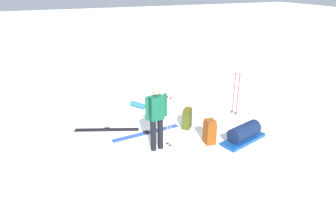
% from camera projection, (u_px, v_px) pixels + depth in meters
% --- Properties ---
extents(ground_plane, '(80.00, 80.00, 0.00)m').
position_uv_depth(ground_plane, '(168.00, 134.00, 8.25)').
color(ground_plane, white).
extents(skier_standing, '(0.25, 0.57, 1.70)m').
position_uv_depth(skier_standing, '(156.00, 115.00, 7.12)').
color(skier_standing, black).
rests_on(skier_standing, ground_plane).
extents(ski_pair_near, '(0.81, 1.78, 0.05)m').
position_uv_depth(ski_pair_near, '(107.00, 130.00, 8.44)').
color(ski_pair_near, black).
rests_on(ski_pair_near, ground_plane).
extents(ski_pair_far, '(0.36, 2.01, 0.05)m').
position_uv_depth(ski_pair_far, '(146.00, 133.00, 8.26)').
color(ski_pair_far, '#2F50AC').
rests_on(ski_pair_far, ground_plane).
extents(backpack_large_dark, '(0.31, 0.27, 0.67)m').
position_uv_depth(backpack_large_dark, '(210.00, 132.00, 7.65)').
color(backpack_large_dark, '#914211').
rests_on(backpack_large_dark, ground_plane).
extents(backpack_bright, '(0.38, 0.37, 0.61)m').
position_uv_depth(backpack_bright, '(187.00, 119.00, 8.44)').
color(backpack_bright, '#465018').
rests_on(backpack_bright, ground_plane).
extents(ski_poles_planted_near, '(0.22, 0.12, 1.36)m').
position_uv_depth(ski_poles_planted_near, '(236.00, 92.00, 9.15)').
color(ski_poles_planted_near, maroon).
rests_on(ski_poles_planted_near, ground_plane).
extents(ski_poles_planted_far, '(0.18, 0.10, 1.39)m').
position_uv_depth(ski_poles_planted_far, '(169.00, 120.00, 7.31)').
color(ski_poles_planted_far, '#AFAFC5').
rests_on(ski_poles_planted_far, ground_plane).
extents(gear_sled, '(0.81, 1.42, 0.49)m').
position_uv_depth(gear_sled, '(244.00, 134.00, 7.78)').
color(gear_sled, '#134592').
rests_on(gear_sled, ground_plane).
extents(sleeping_mat_rolled, '(0.55, 0.47, 0.18)m').
position_uv_depth(sleeping_mat_rolled, '(138.00, 105.00, 9.89)').
color(sleeping_mat_rolled, teal).
rests_on(sleeping_mat_rolled, ground_plane).
extents(thermos_bottle, '(0.07, 0.07, 0.26)m').
position_uv_depth(thermos_bottle, '(150.00, 117.00, 8.97)').
color(thermos_bottle, black).
rests_on(thermos_bottle, ground_plane).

